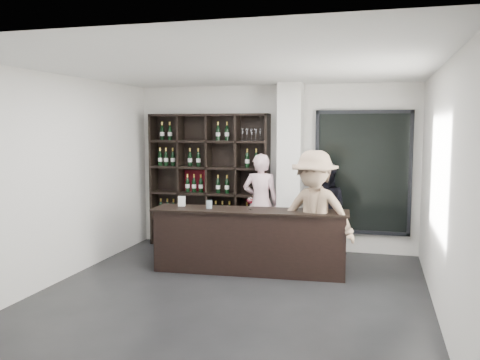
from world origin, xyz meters
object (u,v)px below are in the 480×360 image
(taster_pink, at_px, (261,203))
(taster_black, at_px, (324,209))
(tasting_counter, at_px, (249,241))
(customer, at_px, (314,215))
(wine_shelf, at_px, (209,181))

(taster_pink, xyz_separation_m, taster_black, (1.10, 0.00, -0.07))
(tasting_counter, height_order, customer, customer)
(tasting_counter, xyz_separation_m, taster_black, (0.97, 1.30, 0.31))
(tasting_counter, bearing_deg, taster_pink, 91.88)
(taster_pink, height_order, taster_black, taster_pink)
(taster_pink, bearing_deg, customer, 126.31)
(taster_pink, distance_m, taster_black, 1.10)
(tasting_counter, distance_m, customer, 1.06)
(wine_shelf, relative_size, customer, 1.30)
(taster_black, distance_m, customer, 1.36)
(wine_shelf, height_order, customer, wine_shelf)
(customer, bearing_deg, tasting_counter, -171.48)
(taster_black, bearing_deg, customer, 89.60)
(taster_pink, bearing_deg, taster_black, 177.46)
(wine_shelf, bearing_deg, customer, -35.97)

